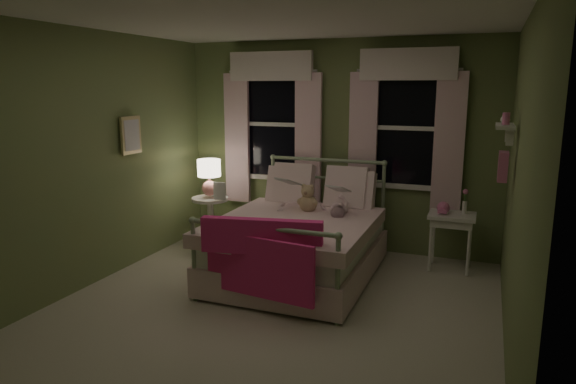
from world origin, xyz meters
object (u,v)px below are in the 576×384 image
at_px(nightstand_left, 210,215).
at_px(table_lamp, 209,174).
at_px(child_left, 290,186).
at_px(bed, 300,241).
at_px(child_right, 336,186).
at_px(nightstand_right, 452,223).
at_px(teddy_bear, 308,200).

xyz_separation_m(nightstand_left, table_lamp, (0.00, -0.00, 0.54)).
bearing_deg(table_lamp, child_left, -6.13).
distance_m(bed, child_right, 0.75).
xyz_separation_m(child_left, table_lamp, (-1.13, 0.12, 0.05)).
bearing_deg(nightstand_right, child_right, -163.98).
bearing_deg(nightstand_left, child_right, -4.11).
bearing_deg(teddy_bear, bed, -90.00).
bearing_deg(bed, nightstand_left, 158.97).
bearing_deg(child_left, bed, 127.63).
relative_size(child_left, child_right, 0.89).
relative_size(bed, teddy_bear, 6.29).
height_order(bed, teddy_bear, bed).
height_order(teddy_bear, table_lamp, table_lamp).
xyz_separation_m(teddy_bear, nightstand_left, (-1.41, 0.28, -0.37)).
distance_m(child_right, nightstand_left, 1.78).
xyz_separation_m(nightstand_left, nightstand_right, (2.93, 0.23, 0.13)).
height_order(nightstand_left, nightstand_right, same).
height_order(teddy_bear, nightstand_right, teddy_bear).
xyz_separation_m(child_right, nightstand_right, (1.23, 0.35, -0.39)).
height_order(child_right, teddy_bear, child_right).
distance_m(nightstand_left, nightstand_right, 2.94).
xyz_separation_m(child_left, teddy_bear, (0.28, -0.16, -0.11)).
xyz_separation_m(teddy_bear, table_lamp, (-1.41, 0.28, 0.16)).
xyz_separation_m(teddy_bear, nightstand_right, (1.51, 0.51, -0.24)).
distance_m(teddy_bear, nightstand_right, 1.62).
relative_size(child_left, table_lamp, 1.43).
distance_m(teddy_bear, table_lamp, 1.45).
bearing_deg(nightstand_left, child_left, -6.13).
xyz_separation_m(bed, nightstand_right, (1.51, 0.78, 0.17)).
relative_size(bed, table_lamp, 4.39).
height_order(child_left, nightstand_left, child_left).
bearing_deg(nightstand_right, bed, -152.87).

